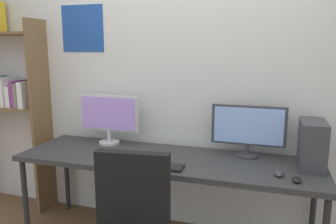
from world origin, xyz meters
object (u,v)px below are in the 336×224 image
monitor_left (108,116)px  monitor_right (248,129)px  pc_tower (312,144)px  bookshelf (1,84)px  keyboard_main (156,166)px  desk (166,163)px  mouse_left_side (279,174)px  mouse_right_side (297,179)px

monitor_left → monitor_right: bearing=0.0°
pc_tower → bookshelf: bearing=177.4°
keyboard_main → bookshelf: bearing=165.4°
bookshelf → keyboard_main: 1.88m
desk → bookshelf: bearing=172.6°
monitor_left → monitor_right: monitor_left is taller
monitor_left → pc_tower: (1.65, -0.11, -0.08)m
keyboard_main → mouse_left_side: 0.84m
monitor_right → keyboard_main: (-0.60, -0.44, -0.21)m
pc_tower → desk: bearing=-174.6°
mouse_right_side → monitor_left: bearing=164.6°
monitor_left → pc_tower: 1.66m
monitor_right → mouse_left_side: monitor_right is taller
bookshelf → mouse_right_side: 2.78m
bookshelf → monitor_right: size_ratio=3.55×
pc_tower → mouse_right_side: size_ratio=3.54×
bookshelf → monitor_right: 2.38m
desk → monitor_right: monitor_right is taller
desk → monitor_right: size_ratio=4.12×
desk → keyboard_main: size_ratio=5.99×
desk → keyboard_main: keyboard_main is taller
bookshelf → monitor_left: bearing=-0.8°
desk → mouse_left_side: bearing=-9.6°
desk → bookshelf: bookshelf is taller
keyboard_main → mouse_left_side: size_ratio=4.07×
bookshelf → mouse_left_side: size_ratio=20.99×
pc_tower → mouse_left_side: size_ratio=3.54×
desk → pc_tower: size_ratio=6.88×
monitor_right → keyboard_main: 0.78m
desk → mouse_right_side: bearing=-12.7°
bookshelf → monitor_right: bearing=-0.4°
monitor_left → mouse_right_side: (1.54, -0.42, -0.23)m
bookshelf → pc_tower: (2.81, -0.13, -0.32)m
bookshelf → monitor_left: (1.16, -0.02, -0.24)m
bookshelf → pc_tower: 2.83m
desk → monitor_left: bearing=160.5°
keyboard_main → mouse_right_side: 0.94m
pc_tower → keyboard_main: pc_tower is taller
desk → mouse_right_side: (0.94, -0.21, 0.07)m
bookshelf → mouse_left_side: bookshelf is taller
bookshelf → desk: bearing=-7.4°
mouse_right_side → bookshelf: bearing=170.7°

